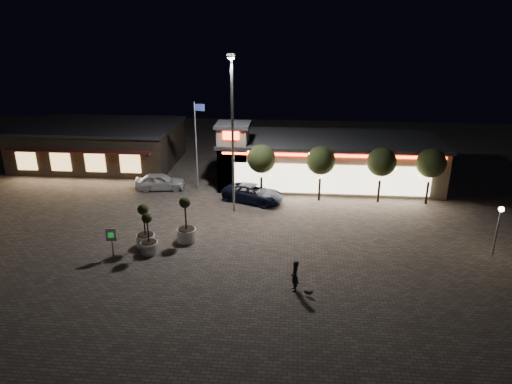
# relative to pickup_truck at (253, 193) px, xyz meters

# --- Properties ---
(ground) EXTENTS (90.00, 90.00, 0.00)m
(ground) POSITION_rel_pickup_truck_xyz_m (-3.36, -10.25, -0.73)
(ground) COLOR #696055
(ground) RESTS_ON ground
(retail_building) EXTENTS (20.40, 8.40, 6.10)m
(retail_building) POSITION_rel_pickup_truck_xyz_m (6.15, 5.56, 1.48)
(retail_building) COLOR gray
(retail_building) RESTS_ON ground
(restaurant_building) EXTENTS (16.40, 11.00, 4.30)m
(restaurant_building) POSITION_rel_pickup_truck_xyz_m (-17.36, 9.72, 1.43)
(restaurant_building) COLOR #382D23
(restaurant_building) RESTS_ON ground
(floodlight_pole) EXTENTS (0.60, 0.40, 12.38)m
(floodlight_pole) POSITION_rel_pickup_truck_xyz_m (-1.36, -2.25, 6.29)
(floodlight_pole) COLOR gray
(floodlight_pole) RESTS_ON ground
(flagpole) EXTENTS (0.95, 0.10, 8.00)m
(flagpole) POSITION_rel_pickup_truck_xyz_m (-5.26, 2.75, 4.01)
(flagpole) COLOR white
(flagpole) RESTS_ON ground
(lamp_post_east) EXTENTS (0.36, 0.36, 3.48)m
(lamp_post_east) POSITION_rel_pickup_truck_xyz_m (16.64, -8.25, 1.72)
(lamp_post_east) COLOR gray
(lamp_post_east) RESTS_ON ground
(string_tree_a) EXTENTS (2.42, 2.42, 4.79)m
(string_tree_a) POSITION_rel_pickup_truck_xyz_m (0.64, 0.75, 2.83)
(string_tree_a) COLOR #332319
(string_tree_a) RESTS_ON ground
(string_tree_b) EXTENTS (2.42, 2.42, 4.79)m
(string_tree_b) POSITION_rel_pickup_truck_xyz_m (5.64, 0.75, 2.83)
(string_tree_b) COLOR #332319
(string_tree_b) RESTS_ON ground
(string_tree_c) EXTENTS (2.42, 2.42, 4.79)m
(string_tree_c) POSITION_rel_pickup_truck_xyz_m (10.64, 0.75, 2.83)
(string_tree_c) COLOR #332319
(string_tree_c) RESTS_ON ground
(string_tree_d) EXTENTS (2.42, 2.42, 4.79)m
(string_tree_d) POSITION_rel_pickup_truck_xyz_m (14.64, 0.75, 2.83)
(string_tree_d) COLOR #332319
(string_tree_d) RESTS_ON ground
(pickup_truck) EXTENTS (5.80, 4.18, 1.47)m
(pickup_truck) POSITION_rel_pickup_truck_xyz_m (0.00, 0.00, 0.00)
(pickup_truck) COLOR black
(pickup_truck) RESTS_ON ground
(white_sedan) EXTENTS (4.75, 2.53, 1.54)m
(white_sedan) POSITION_rel_pickup_truck_xyz_m (-8.74, 2.17, 0.04)
(white_sedan) COLOR silver
(white_sedan) RESTS_ON ground
(pedestrian) EXTENTS (0.53, 0.73, 1.85)m
(pedestrian) POSITION_rel_pickup_truck_xyz_m (3.65, -13.58, 0.19)
(pedestrian) COLOR black
(pedestrian) RESTS_ON ground
(dog) EXTENTS (0.50, 0.31, 0.27)m
(dog) POSITION_rel_pickup_truck_xyz_m (4.48, -14.10, -0.47)
(dog) COLOR #59514C
(dog) RESTS_ON ground
(planter_left) EXTENTS (1.26, 1.26, 3.10)m
(planter_left) POSITION_rel_pickup_truck_xyz_m (-6.55, -8.94, 0.22)
(planter_left) COLOR white
(planter_left) RESTS_ON ground
(planter_mid) EXTENTS (1.17, 1.17, 2.88)m
(planter_mid) POSITION_rel_pickup_truck_xyz_m (-6.01, -9.88, 0.16)
(planter_mid) COLOR white
(planter_mid) RESTS_ON ground
(planter_right) EXTENTS (1.34, 1.34, 3.29)m
(planter_right) POSITION_rel_pickup_truck_xyz_m (-3.95, -7.89, 0.28)
(planter_right) COLOR white
(planter_right) RESTS_ON ground
(valet_sign) EXTENTS (0.66, 0.19, 2.02)m
(valet_sign) POSITION_rel_pickup_truck_xyz_m (-8.23, -10.60, 0.68)
(valet_sign) COLOR gray
(valet_sign) RESTS_ON ground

